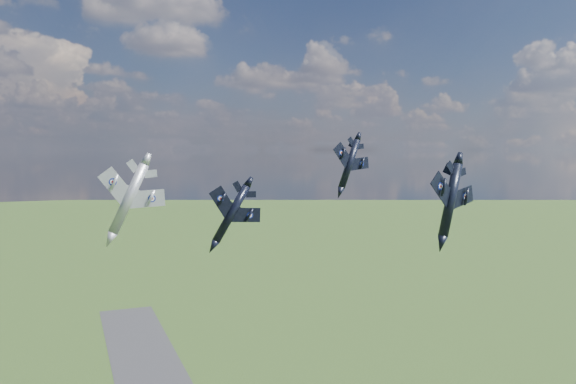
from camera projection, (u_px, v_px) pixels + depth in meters
name	position (u px, v px, depth m)	size (l,w,h in m)	color
jet_lead_navy	(231.00, 213.00, 84.90)	(9.44, 13.15, 2.72)	black
jet_right_navy	(450.00, 200.00, 73.61)	(9.69, 13.51, 2.80)	black
jet_high_navy	(349.00, 164.00, 104.86)	(9.53, 13.29, 2.75)	black
jet_left_silver	(129.00, 198.00, 85.38)	(11.27, 15.71, 3.25)	#A8ABB3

